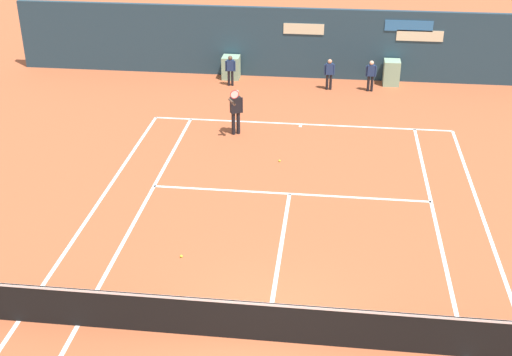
% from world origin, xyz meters
% --- Properties ---
extents(ground_plane, '(80.00, 80.00, 0.01)m').
position_xyz_m(ground_plane, '(-0.00, 0.58, 0.00)').
color(ground_plane, '#B25633').
extents(tennis_net, '(12.10, 0.10, 1.07)m').
position_xyz_m(tennis_net, '(0.00, 0.00, 0.51)').
color(tennis_net, '#4C4C51').
rests_on(tennis_net, ground_plane).
extents(sponsor_back_wall, '(25.00, 1.02, 2.92)m').
position_xyz_m(sponsor_back_wall, '(0.01, 16.97, 1.41)').
color(sponsor_back_wall, '#233D4C').
rests_on(sponsor_back_wall, ground_plane).
extents(player_on_baseline, '(0.46, 0.83, 1.80)m').
position_xyz_m(player_on_baseline, '(-2.16, 10.53, 0.95)').
color(player_on_baseline, black).
rests_on(player_on_baseline, ground_plane).
extents(ball_kid_centre_post, '(0.42, 0.18, 1.26)m').
position_xyz_m(ball_kid_centre_post, '(-3.12, 15.51, 0.73)').
color(ball_kid_centre_post, black).
rests_on(ball_kid_centre_post, ground_plane).
extents(ball_kid_right_post, '(0.42, 0.19, 1.26)m').
position_xyz_m(ball_kid_right_post, '(0.89, 15.51, 0.73)').
color(ball_kid_right_post, black).
rests_on(ball_kid_right_post, ground_plane).
extents(ball_kid_left_post, '(0.42, 0.18, 1.27)m').
position_xyz_m(ball_kid_left_post, '(2.54, 15.51, 0.73)').
color(ball_kid_left_post, black).
rests_on(ball_kid_left_post, ground_plane).
extents(tennis_ball_mid_court, '(0.07, 0.07, 0.07)m').
position_xyz_m(tennis_ball_mid_court, '(-0.48, 8.50, 0.03)').
color(tennis_ball_mid_court, '#CCE033').
rests_on(tennis_ball_mid_court, ground_plane).
extents(tennis_ball_by_sideline, '(0.07, 0.07, 0.07)m').
position_xyz_m(tennis_ball_by_sideline, '(-2.38, 2.80, 0.03)').
color(tennis_ball_by_sideline, '#CCE033').
rests_on(tennis_ball_by_sideline, ground_plane).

